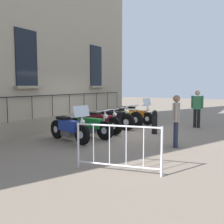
# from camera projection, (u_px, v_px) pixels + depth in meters

# --- Properties ---
(ground_plane) EXTENTS (60.00, 60.00, 0.00)m
(ground_plane) POSITION_uv_depth(u_px,v_px,m) (118.00, 132.00, 10.79)
(ground_plane) COLOR gray
(building_facade) EXTENTS (0.82, 10.67, 8.58)m
(building_facade) POSITION_uv_depth(u_px,v_px,m) (61.00, 34.00, 11.82)
(building_facade) COLOR tan
(building_facade) RESTS_ON ground_plane
(motorcycle_blue) EXTENTS (2.08, 0.92, 1.25)m
(motorcycle_blue) POSITION_uv_depth(u_px,v_px,m) (69.00, 128.00, 8.87)
(motorcycle_blue) COLOR black
(motorcycle_blue) RESTS_ON ground_plane
(motorcycle_green) EXTENTS (2.14, 0.66, 1.02)m
(motorcycle_green) POSITION_uv_depth(u_px,v_px,m) (90.00, 126.00, 9.59)
(motorcycle_green) COLOR black
(motorcycle_green) RESTS_ON ground_plane
(motorcycle_maroon) EXTENTS (2.16, 0.87, 0.99)m
(motorcycle_maroon) POSITION_uv_depth(u_px,v_px,m) (101.00, 122.00, 10.52)
(motorcycle_maroon) COLOR black
(motorcycle_maroon) RESTS_ON ground_plane
(motorcycle_black) EXTENTS (1.97, 0.67, 0.99)m
(motorcycle_black) POSITION_uv_depth(u_px,v_px,m) (114.00, 119.00, 11.41)
(motorcycle_black) COLOR black
(motorcycle_black) RESTS_ON ground_plane
(motorcycle_yellow) EXTENTS (2.16, 0.78, 1.03)m
(motorcycle_yellow) POSITION_uv_depth(u_px,v_px,m) (124.00, 117.00, 12.29)
(motorcycle_yellow) COLOR black
(motorcycle_yellow) RESTS_ON ground_plane
(motorcycle_orange) EXTENTS (2.00, 0.77, 1.28)m
(motorcycle_orange) POSITION_uv_depth(u_px,v_px,m) (136.00, 115.00, 13.01)
(motorcycle_orange) COLOR black
(motorcycle_orange) RESTS_ON ground_plane
(crowd_barrier) EXTENTS (1.91, 0.42, 1.05)m
(crowd_barrier) POSITION_uv_depth(u_px,v_px,m) (118.00, 147.00, 5.70)
(crowd_barrier) COLOR #B7B7BF
(crowd_barrier) RESTS_ON ground_plane
(bollard) EXTENTS (0.22, 0.22, 0.94)m
(bollard) POSITION_uv_depth(u_px,v_px,m) (155.00, 122.00, 10.28)
(bollard) COLOR black
(bollard) RESTS_ON ground_plane
(pedestrian_standing) EXTENTS (0.53, 0.26, 1.68)m
(pedestrian_standing) POSITION_uv_depth(u_px,v_px,m) (197.00, 107.00, 11.78)
(pedestrian_standing) COLOR black
(pedestrian_standing) RESTS_ON ground_plane
(pedestrian_walking) EXTENTS (0.31, 0.51, 1.60)m
(pedestrian_walking) POSITION_uv_depth(u_px,v_px,m) (176.00, 118.00, 8.02)
(pedestrian_walking) COLOR #23283D
(pedestrian_walking) RESTS_ON ground_plane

